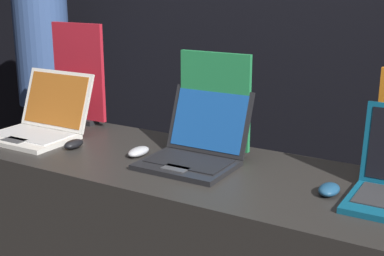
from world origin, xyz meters
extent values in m
cube|color=black|center=(0.00, 1.53, 1.40)|extent=(8.00, 0.05, 2.80)
cube|color=silver|center=(-0.80, 0.25, 0.90)|extent=(0.39, 0.28, 0.02)
cube|color=#B7B7B7|center=(-0.80, 0.27, 0.91)|extent=(0.34, 0.19, 0.00)
cube|color=#3F3F42|center=(-0.80, 0.17, 0.91)|extent=(0.11, 0.06, 0.00)
cube|color=silver|center=(-0.80, 0.44, 1.04)|extent=(0.39, 0.11, 0.26)
cube|color=#A5591E|center=(-0.80, 0.43, 1.04)|extent=(0.35, 0.09, 0.23)
ellipsoid|color=black|center=(-0.54, 0.26, 0.91)|extent=(0.06, 0.10, 0.04)
cube|color=black|center=(-0.80, 0.60, 0.90)|extent=(0.17, 0.07, 0.02)
cube|color=red|center=(-0.80, 0.60, 1.15)|extent=(0.30, 0.02, 0.47)
cube|color=black|center=(0.01, 0.29, 0.90)|extent=(0.35, 0.27, 0.02)
cube|color=black|center=(0.01, 0.32, 0.91)|extent=(0.31, 0.19, 0.00)
cube|color=#3F3F42|center=(0.01, 0.21, 0.91)|extent=(0.10, 0.06, 0.00)
cube|color=black|center=(0.01, 0.47, 1.03)|extent=(0.35, 0.10, 0.26)
cube|color=#194C99|center=(0.01, 0.47, 1.03)|extent=(0.32, 0.08, 0.22)
ellipsoid|color=#B2B2B7|center=(-0.24, 0.32, 0.90)|extent=(0.06, 0.12, 0.04)
cube|color=black|center=(0.01, 0.52, 0.90)|extent=(0.17, 0.07, 0.02)
cube|color=#268C4C|center=(0.01, 0.52, 1.11)|extent=(0.31, 0.02, 0.39)
ellipsoid|color=navy|center=(0.55, 0.31, 0.90)|extent=(0.07, 0.11, 0.04)
cylinder|color=#282833|center=(-1.47, 1.02, 0.41)|extent=(0.26, 0.26, 0.83)
cylinder|color=#334C7F|center=(-1.47, 1.02, 1.17)|extent=(0.33, 0.33, 0.69)
camera|label=1|loc=(1.00, -1.36, 1.58)|focal=50.00mm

